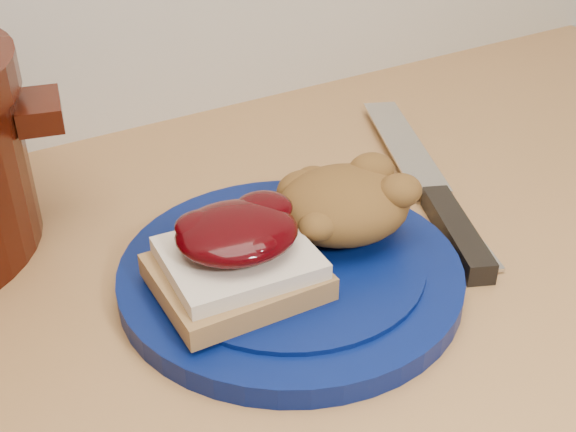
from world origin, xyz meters
TOP-DOWN VIEW (x-y plane):
  - plate at (0.05, 1.45)m, footprint 0.31×0.31m
  - sandwich at (0.00, 1.45)m, footprint 0.12×0.11m
  - stuffing_mound at (0.11, 1.46)m, footprint 0.12×0.11m
  - chef_knife at (0.23, 1.47)m, footprint 0.17×0.33m
  - butter_knife at (0.23, 1.46)m, footprint 0.08×0.18m

SIDE VIEW (x-z plane):
  - butter_knife at x=0.23m, z-range 0.90..0.91m
  - plate at x=0.05m, z-range 0.90..0.92m
  - chef_knife at x=0.23m, z-range 0.90..0.92m
  - sandwich at x=0.00m, z-range 0.92..0.98m
  - stuffing_mound at x=0.11m, z-range 0.92..0.98m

